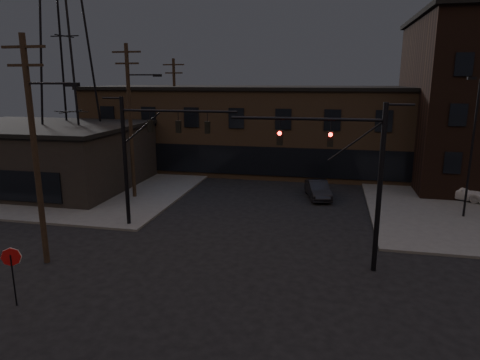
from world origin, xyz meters
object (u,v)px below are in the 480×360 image
parked_car_lot_b (458,190)px  car_crossing (318,190)px  traffic_signal_far (144,147)px  traffic_signal_near (355,169)px  stop_sign (12,263)px

parked_car_lot_b → car_crossing: 10.55m
traffic_signal_far → parked_car_lot_b: bearing=27.6°
traffic_signal_near → parked_car_lot_b: traffic_signal_near is taller
traffic_signal_near → car_crossing: traffic_signal_near is taller
stop_sign → traffic_signal_far: bearing=82.7°
traffic_signal_far → car_crossing: 14.20m
parked_car_lot_b → traffic_signal_far: bearing=146.0°
traffic_signal_near → traffic_signal_far: same height
parked_car_lot_b → car_crossing: (-10.41, -1.71, -0.09)m
stop_sign → car_crossing: stop_sign is taller
traffic_signal_far → parked_car_lot_b: size_ratio=1.87×
stop_sign → parked_car_lot_b: (21.78, 20.70, -1.07)m
traffic_signal_near → parked_car_lot_b: (8.42, 14.22, -4.16)m
parked_car_lot_b → stop_sign: bearing=162.0°
traffic_signal_near → car_crossing: 13.35m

